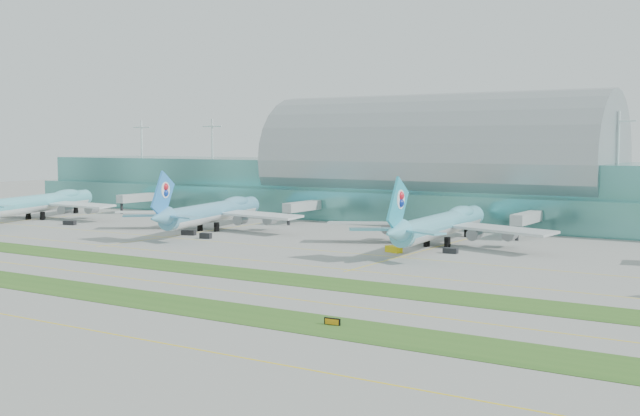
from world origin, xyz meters
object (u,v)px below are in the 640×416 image
Objects in this scene: airliner_b at (214,211)px; airliner_c at (442,223)px; airliner_a at (42,202)px; taxiway_sign_east at (332,322)px; terminal at (435,178)px.

airliner_c is (73.23, 3.14, -0.00)m from airliner_b.
taxiway_sign_east is at bearing -44.39° from airliner_a.
terminal reaches higher than airliner_c.
airliner_a is 189.77m from taxiway_sign_east.
airliner_b is (-42.17, -67.17, -8.35)m from terminal.
airliner_b is at bearing -122.12° from terminal.
airliner_a is 73.70m from airliner_b.
taxiway_sign_east is at bearing -56.33° from airliner_b.
airliner_a is 146.99m from airliner_c.
airliner_b is (73.57, 4.40, -0.07)m from airliner_a.
taxiway_sign_east is at bearing -70.84° from terminal.
airliner_c is at bearing -64.13° from terminal.
airliner_c is (31.05, -64.03, -8.36)m from terminal.
airliner_a is at bearing 178.17° from airliner_c.
airliner_b is 73.30m from airliner_c.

